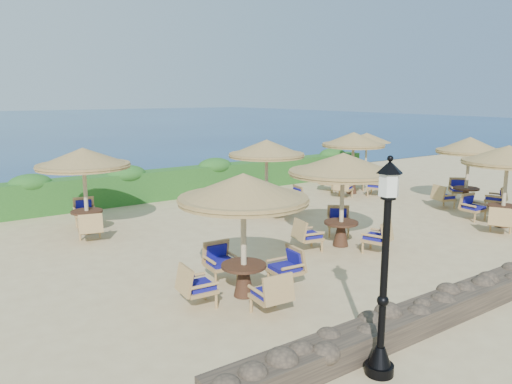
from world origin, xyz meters
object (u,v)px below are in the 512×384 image
object	(u,v)px
cafe_set_4	(267,163)
extra_parasol	(367,138)
cafe_set_6	(469,159)
cafe_set_2	(507,168)
lamp_post	(384,278)
cafe_set_0	(243,214)
cafe_set_1	(343,178)
cafe_set_3	(84,169)
cafe_set_5	(353,152)

from	to	relation	value
cafe_set_4	extra_parasol	bearing A→B (deg)	17.19
cafe_set_6	cafe_set_2	bearing A→B (deg)	-126.61
lamp_post	cafe_set_4	world-z (taller)	lamp_post
extra_parasol	lamp_post	bearing A→B (deg)	-136.40
cafe_set_0	cafe_set_1	size ratio (longest dim) A/B	0.93
cafe_set_0	cafe_set_4	world-z (taller)	same
cafe_set_3	cafe_set_5	size ratio (longest dim) A/B	1.02
cafe_set_1	cafe_set_0	bearing A→B (deg)	-161.62
cafe_set_0	cafe_set_4	xyz separation A→B (m)	(4.90, 5.90, -0.00)
cafe_set_0	cafe_set_6	distance (m)	12.08
cafe_set_6	extra_parasol	bearing A→B (deg)	82.28
lamp_post	cafe_set_6	distance (m)	13.29
cafe_set_1	cafe_set_5	world-z (taller)	same
cafe_set_3	cafe_set_4	world-z (taller)	same
cafe_set_0	cafe_set_4	distance (m)	7.67
lamp_post	cafe_set_0	world-z (taller)	lamp_post
cafe_set_5	cafe_set_6	bearing A→B (deg)	-66.81
extra_parasol	cafe_set_5	world-z (taller)	cafe_set_5
cafe_set_0	cafe_set_1	xyz separation A→B (m)	(4.23, 1.41, 0.15)
extra_parasol	cafe_set_5	bearing A→B (deg)	-147.66
cafe_set_0	cafe_set_5	size ratio (longest dim) A/B	1.01
cafe_set_0	cafe_set_1	bearing A→B (deg)	18.38
cafe_set_2	cafe_set_3	size ratio (longest dim) A/B	0.98
cafe_set_3	cafe_set_5	xyz separation A→B (m)	(11.26, -0.25, -0.22)
cafe_set_0	cafe_set_6	world-z (taller)	same
lamp_post	cafe_set_6	world-z (taller)	lamp_post
cafe_set_3	cafe_set_5	world-z (taller)	same
cafe_set_0	cafe_set_1	distance (m)	4.46
cafe_set_3	cafe_set_6	xyz separation A→B (m)	(13.08, -4.49, -0.19)
cafe_set_1	cafe_set_3	xyz separation A→B (m)	(-5.47, 5.48, 0.05)
lamp_post	cafe_set_4	bearing A→B (deg)	63.13
cafe_set_2	cafe_set_6	world-z (taller)	same
extra_parasol	cafe_set_2	world-z (taller)	cafe_set_2
extra_parasol	cafe_set_3	bearing A→B (deg)	-174.21
lamp_post	extra_parasol	bearing A→B (deg)	43.60
extra_parasol	cafe_set_3	world-z (taller)	cafe_set_3
cafe_set_1	extra_parasol	bearing A→B (deg)	39.31
cafe_set_2	cafe_set_3	world-z (taller)	same
cafe_set_0	cafe_set_1	world-z (taller)	same
cafe_set_6	cafe_set_1	bearing A→B (deg)	-172.61
cafe_set_5	cafe_set_2	bearing A→B (deg)	-90.26
cafe_set_0	cafe_set_4	size ratio (longest dim) A/B	0.99
cafe_set_0	cafe_set_2	distance (m)	9.99
lamp_post	cafe_set_6	xyz separation A→B (m)	(11.80, 6.10, 0.27)
cafe_set_6	cafe_set_3	bearing A→B (deg)	161.05
cafe_set_3	extra_parasol	bearing A→B (deg)	5.79
extra_parasol	cafe_set_5	xyz separation A→B (m)	(-2.62, -1.66, -0.38)
cafe_set_1	cafe_set_5	size ratio (longest dim) A/B	1.08
cafe_set_0	cafe_set_5	xyz separation A→B (m)	(10.02, 6.63, -0.02)
extra_parasol	cafe_set_4	xyz separation A→B (m)	(-7.73, -2.39, -0.36)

